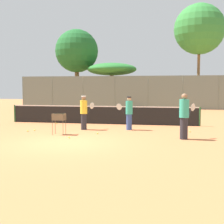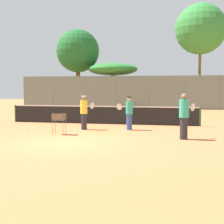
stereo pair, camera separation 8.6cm
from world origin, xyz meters
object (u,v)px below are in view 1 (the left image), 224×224
object	(u,v)px
tennis_net	(102,115)
player_yellow_shirt	(129,113)
player_white_outfit	(84,112)
ball_cart	(59,119)
parked_car	(144,101)
player_red_cap	(184,116)

from	to	relation	value
tennis_net	player_yellow_shirt	world-z (taller)	player_yellow_shirt
player_white_outfit	ball_cart	world-z (taller)	player_white_outfit
tennis_net	player_white_outfit	world-z (taller)	player_white_outfit
parked_car	player_white_outfit	bearing A→B (deg)	-94.01
player_yellow_shirt	parked_car	size ratio (longest dim) A/B	0.40
ball_cart	player_red_cap	bearing A→B (deg)	-2.23
tennis_net	ball_cart	xyz separation A→B (m)	(-1.03, -4.38, 0.17)
player_white_outfit	ball_cart	bearing A→B (deg)	-163.19
tennis_net	player_white_outfit	size ratio (longest dim) A/B	6.50
player_yellow_shirt	parked_car	distance (m)	18.73
parked_car	player_red_cap	bearing A→B (deg)	-80.34
ball_cart	parked_car	size ratio (longest dim) A/B	0.23
tennis_net	parked_car	distance (m)	16.53
tennis_net	parked_car	size ratio (longest dim) A/B	2.68
tennis_net	player_red_cap	distance (m)	6.49
player_red_cap	player_yellow_shirt	bearing A→B (deg)	89.97
player_white_outfit	player_red_cap	xyz separation A→B (m)	(4.93, -2.03, 0.08)
player_yellow_shirt	ball_cart	bearing A→B (deg)	9.61
player_red_cap	parked_car	xyz separation A→B (m)	(-3.59, 21.10, -0.32)
player_white_outfit	ball_cart	xyz separation A→B (m)	(-0.67, -1.81, -0.17)
player_red_cap	ball_cart	distance (m)	5.60
player_red_cap	tennis_net	bearing A→B (deg)	86.80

